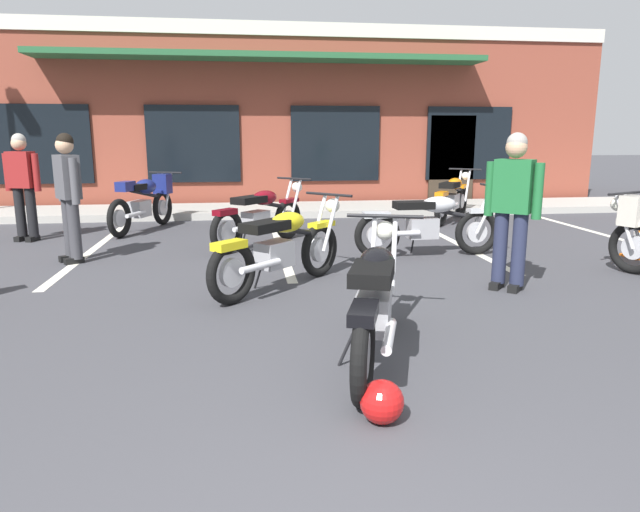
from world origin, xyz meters
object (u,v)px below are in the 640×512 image
Objects in this scene: person_by_back_row at (513,202)px; helmet_on_pavement at (382,402)px; motorcycle_cream_vintage at (145,200)px; motorcycle_blue_standard at (281,247)px; motorcycle_orange_scrambler at (453,197)px; motorcycle_silver_naked at (430,223)px; person_in_shorts_foreground at (23,181)px; person_in_black_shirt at (68,190)px; motorcycle_red_sportbike at (260,216)px; motorcycle_foreground_classic at (375,300)px.

helmet_on_pavement is (-2.06, -2.71, -0.82)m from person_by_back_row.
person_by_back_row reaches higher than helmet_on_pavement.
helmet_on_pavement is at bearing -71.29° from motorcycle_cream_vintage.
motorcycle_blue_standard is 5.84m from motorcycle_orange_scrambler.
helmet_on_pavement is (-1.75, -4.48, -0.33)m from motorcycle_silver_naked.
motorcycle_blue_standard is 5.14m from person_in_shorts_foreground.
person_in_black_shirt is at bearing -56.02° from person_in_shorts_foreground.
motorcycle_blue_standard is (-2.14, -1.42, 0.00)m from motorcycle_silver_naked.
person_in_shorts_foreground is (-7.43, -1.14, 0.49)m from motorcycle_orange_scrambler.
person_in_shorts_foreground is at bearing 137.90° from motorcycle_blue_standard.
motorcycle_cream_vintage is (-1.96, 1.77, 0.07)m from motorcycle_red_sportbike.
motorcycle_silver_naked is at bearing -33.99° from motorcycle_cream_vintage.
motorcycle_orange_scrambler is 6.91m from person_in_black_shirt.
person_in_shorts_foreground is 1.00× the size of person_by_back_row.
helmet_on_pavement is (4.18, -6.49, -0.82)m from person_in_shorts_foreground.
helmet_on_pavement is at bearing -127.22° from person_by_back_row.
person_by_back_row is at bearing -103.66° from motorcycle_orange_scrambler.
motorcycle_red_sportbike is at bearing -42.14° from motorcycle_cream_vintage.
motorcycle_blue_standard is 6.39× the size of helmet_on_pavement.
person_in_shorts_foreground is at bearing -171.27° from motorcycle_orange_scrambler.
motorcycle_foreground_classic is at bearing 79.78° from helmet_on_pavement.
person_in_black_shirt is at bearing 122.32° from helmet_on_pavement.
motorcycle_foreground_classic is 7.06m from person_in_shorts_foreground.
motorcycle_red_sportbike is at bearing -14.23° from person_in_shorts_foreground.
helmet_on_pavement is at bearing -82.91° from motorcycle_blue_standard.
person_by_back_row is at bearing 42.96° from motorcycle_foreground_classic.
motorcycle_blue_standard is at bearing 104.70° from motorcycle_foreground_classic.
motorcycle_red_sportbike is 1.03× the size of person_in_black_shirt.
motorcycle_blue_standard is 3.16m from person_in_black_shirt.
person_by_back_row is 6.44× the size of helmet_on_pavement.
motorcycle_silver_naked is 1.86m from person_by_back_row.
motorcycle_cream_vintage is (-4.24, 2.86, 0.07)m from motorcycle_silver_naked.
person_in_black_shirt is (-2.63, 1.69, 0.49)m from motorcycle_blue_standard.
motorcycle_silver_naked is 6.28m from person_in_shorts_foreground.
motorcycle_foreground_classic is 1.13× the size of motorcycle_orange_scrambler.
person_by_back_row is at bearing -31.23° from person_in_shorts_foreground.
person_in_shorts_foreground and person_by_back_row have the same top height.
person_in_black_shirt and person_in_shorts_foreground have the same top height.
person_by_back_row reaches higher than motorcycle_cream_vintage.
motorcycle_cream_vintage is 7.76m from helmet_on_pavement.
motorcycle_foreground_classic and motorcycle_cream_vintage have the same top height.
person_by_back_row is (2.58, -2.86, 0.49)m from motorcycle_red_sportbike.
motorcycle_cream_vintage is at bearing 108.71° from helmet_on_pavement.
motorcycle_blue_standard is at bearing -146.37° from motorcycle_silver_naked.
helmet_on_pavement is at bearing -57.23° from person_in_shorts_foreground.
motorcycle_red_sportbike is 0.86× the size of motorcycle_cream_vintage.
motorcycle_silver_naked is 1.04× the size of motorcycle_cream_vintage.
motorcycle_blue_standard is 4.77m from motorcycle_cream_vintage.
motorcycle_foreground_classic is at bearing -50.08° from person_in_black_shirt.
person_by_back_row is (4.54, -4.63, 0.42)m from motorcycle_cream_vintage.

